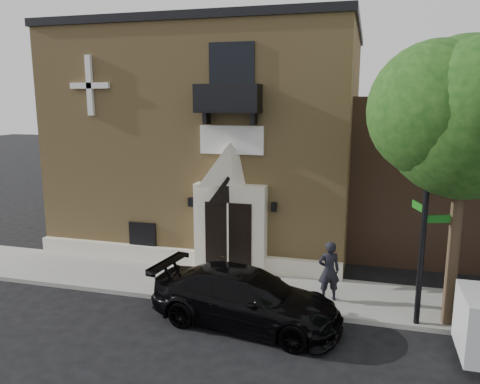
# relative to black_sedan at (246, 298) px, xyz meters

# --- Properties ---
(ground) EXTENTS (120.00, 120.00, 0.00)m
(ground) POSITION_rel_black_sedan_xyz_m (-0.50, 0.83, -0.79)
(ground) COLOR black
(ground) RESTS_ON ground
(sidewalk) EXTENTS (42.00, 3.00, 0.15)m
(sidewalk) POSITION_rel_black_sedan_xyz_m (0.50, 2.33, -0.72)
(sidewalk) COLOR gray
(sidewalk) RESTS_ON ground
(church) EXTENTS (12.20, 11.01, 9.30)m
(church) POSITION_rel_black_sedan_xyz_m (-3.49, 8.78, 3.84)
(church) COLOR #AB8951
(church) RESTS_ON ground
(street_tree_left) EXTENTS (4.97, 4.38, 7.77)m
(street_tree_left) POSITION_rel_black_sedan_xyz_m (5.52, 1.18, 5.07)
(street_tree_left) COLOR #38281C
(street_tree_left) RESTS_ON sidewalk
(black_sedan) EXTENTS (5.74, 3.01, 1.59)m
(black_sedan) POSITION_rel_black_sedan_xyz_m (0.00, 0.00, 0.00)
(black_sedan) COLOR black
(black_sedan) RESTS_ON ground
(street_sign) EXTENTS (1.08, 0.90, 5.81)m
(street_sign) POSITION_rel_black_sedan_xyz_m (4.68, 1.05, 2.28)
(street_sign) COLOR black
(street_sign) RESTS_ON sidewalk
(planter) EXTENTS (0.64, 0.56, 0.68)m
(planter) POSITION_rel_black_sedan_xyz_m (-1.68, 3.42, -0.31)
(planter) COLOR #556930
(planter) RESTS_ON sidewalk
(pedestrian_near) EXTENTS (0.80, 0.65, 1.88)m
(pedestrian_near) POSITION_rel_black_sedan_xyz_m (2.15, 1.97, 0.30)
(pedestrian_near) COLOR black
(pedestrian_near) RESTS_ON sidewalk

